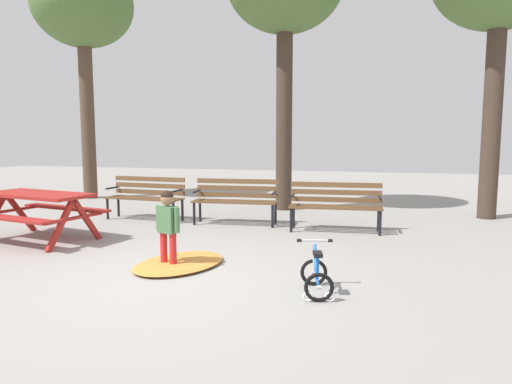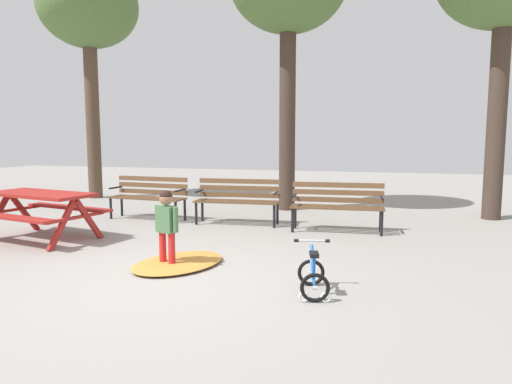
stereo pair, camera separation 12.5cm
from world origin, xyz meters
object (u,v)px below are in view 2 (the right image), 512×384
park_bench_far_left (149,194)px  child_standing (167,223)px  picnic_table (41,203)px  park_bench_right (337,203)px  park_bench_left (238,197)px  kids_bicycle (313,275)px

park_bench_far_left → child_standing: child_standing is taller
picnic_table → park_bench_right: (4.51, 1.99, -0.08)m
park_bench_far_left → park_bench_left: (1.89, 0.00, 0.00)m
picnic_table → child_standing: bearing=-18.6°
park_bench_right → kids_bicycle: size_ratio=2.65×
park_bench_far_left → kids_bicycle: size_ratio=2.65×
park_bench_left → park_bench_right: (1.90, -0.20, 0.00)m
park_bench_left → park_bench_right: 1.91m
picnic_table → park_bench_far_left: park_bench_far_left is taller
picnic_table → park_bench_left: (2.61, 2.18, -0.08)m
child_standing → kids_bicycle: (1.93, -0.47, -0.38)m
park_bench_far_left → park_bench_right: (3.79, -0.19, 0.00)m
park_bench_left → child_standing: (0.09, -3.09, 0.07)m
park_bench_left → kids_bicycle: size_ratio=2.65×
park_bench_far_left → park_bench_left: bearing=0.2°
picnic_table → park_bench_right: bearing=23.8°
park_bench_right → child_standing: bearing=-122.0°
park_bench_far_left → kids_bicycle: park_bench_far_left is taller
child_standing → kids_bicycle: child_standing is taller
kids_bicycle → park_bench_far_left: bearing=137.7°
picnic_table → park_bench_left: size_ratio=1.24×
picnic_table → kids_bicycle: size_ratio=3.29×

